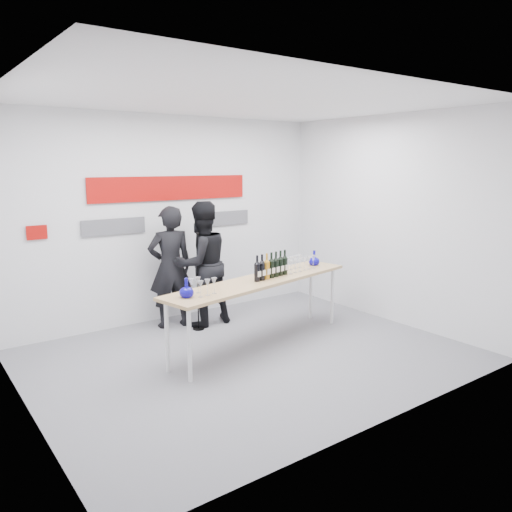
# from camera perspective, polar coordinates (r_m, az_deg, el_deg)

# --- Properties ---
(ground) EXTENTS (5.00, 5.00, 0.00)m
(ground) POSITION_cam_1_polar(r_m,az_deg,el_deg) (6.20, -0.62, -11.30)
(ground) COLOR slate
(ground) RESTS_ON ground
(back_wall) EXTENTS (5.00, 0.04, 3.00)m
(back_wall) POSITION_cam_1_polar(r_m,az_deg,el_deg) (7.52, -9.58, 4.23)
(back_wall) COLOR silver
(back_wall) RESTS_ON ground
(signage) EXTENTS (3.38, 0.02, 0.79)m
(signage) POSITION_cam_1_polar(r_m,az_deg,el_deg) (7.44, -9.93, 6.53)
(signage) COLOR #A30A07
(signage) RESTS_ON back_wall
(tasting_table) EXTENTS (2.94, 1.14, 0.86)m
(tasting_table) POSITION_cam_1_polar(r_m,az_deg,el_deg) (6.32, 0.54, -3.26)
(tasting_table) COLOR tan
(tasting_table) RESTS_ON ground
(wine_bottles) EXTENTS (0.62, 0.20, 0.33)m
(wine_bottles) POSITION_cam_1_polar(r_m,az_deg,el_deg) (6.36, 1.77, -1.05)
(wine_bottles) COLOR black
(wine_bottles) RESTS_ON tasting_table
(decanter_left) EXTENTS (0.16, 0.16, 0.21)m
(decanter_left) POSITION_cam_1_polar(r_m,az_deg,el_deg) (5.50, -7.95, -3.61)
(decanter_left) COLOR #0C078D
(decanter_left) RESTS_ON tasting_table
(decanter_right) EXTENTS (0.16, 0.16, 0.21)m
(decanter_right) POSITION_cam_1_polar(r_m,az_deg,el_deg) (7.20, 6.66, -0.21)
(decanter_right) COLOR #0C078D
(decanter_right) RESTS_ON tasting_table
(glasses_left) EXTENTS (0.29, 0.24, 0.18)m
(glasses_left) POSITION_cam_1_polar(r_m,az_deg,el_deg) (5.59, -6.16, -3.50)
(glasses_left) COLOR silver
(glasses_left) RESTS_ON tasting_table
(glasses_right) EXTENTS (0.59, 0.30, 0.18)m
(glasses_right) POSITION_cam_1_polar(r_m,az_deg,el_deg) (6.84, 4.72, -0.89)
(glasses_right) COLOR silver
(glasses_right) RESTS_ON tasting_table
(presenter_left) EXTENTS (0.70, 0.52, 1.73)m
(presenter_left) POSITION_cam_1_polar(r_m,az_deg,el_deg) (7.14, -9.76, -1.27)
(presenter_left) COLOR black
(presenter_left) RESTS_ON ground
(presenter_right) EXTENTS (0.90, 0.72, 1.79)m
(presenter_right) POSITION_cam_1_polar(r_m,az_deg,el_deg) (7.16, -6.25, -0.91)
(presenter_right) COLOR black
(presenter_right) RESTS_ON ground
(mic_stand) EXTENTS (0.16, 0.16, 1.39)m
(mic_stand) POSITION_cam_1_polar(r_m,az_deg,el_deg) (7.04, -6.63, -5.05)
(mic_stand) COLOR black
(mic_stand) RESTS_ON ground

